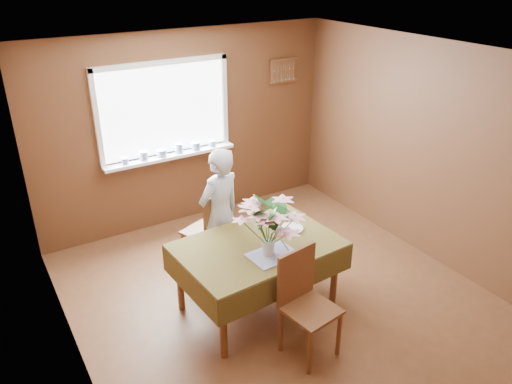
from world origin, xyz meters
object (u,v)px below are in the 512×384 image
seated_woman (220,215)px  flower_bouquet (269,224)px  chair_far (211,228)px  chair_near (304,299)px  dining_table (258,252)px

seated_woman → flower_bouquet: seated_woman is taller
chair_far → chair_near: size_ratio=0.98×
chair_near → flower_bouquet: bearing=87.2°
chair_near → seated_woman: 1.44m
chair_near → flower_bouquet: (-0.05, 0.51, 0.52)m
chair_near → flower_bouquet: size_ratio=1.76×
dining_table → chair_near: size_ratio=1.61×
chair_far → seated_woman: 0.27m
chair_near → flower_bouquet: flower_bouquet is taller
seated_woman → flower_bouquet: (0.04, -0.91, 0.31)m
seated_woman → flower_bouquet: bearing=76.1°
chair_far → flower_bouquet: (0.08, -1.06, 0.53)m
dining_table → flower_bouquet: flower_bouquet is taller
dining_table → flower_bouquet: 0.46m
chair_far → chair_near: 1.57m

